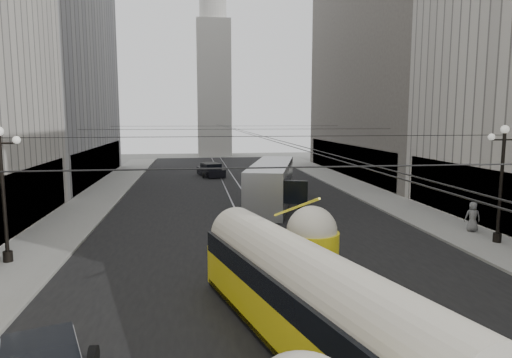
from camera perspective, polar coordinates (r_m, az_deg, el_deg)
name	(u,v)px	position (r m, az deg, el deg)	size (l,w,h in m)	color
road	(241,202)	(37.61, -1.88, -2.91)	(20.00, 85.00, 0.02)	black
sidewalk_left	(99,197)	(41.67, -19.06, -2.19)	(4.00, 72.00, 0.15)	gray
sidewalk_right	(365,191)	(43.80, 13.45, -1.51)	(4.00, 72.00, 0.15)	gray
rail_left	(232,202)	(37.54, -3.02, -2.94)	(0.12, 85.00, 0.04)	gray
rail_right	(250,202)	(37.70, -0.74, -2.89)	(0.12, 85.00, 0.04)	gray
building_left_far	(37,47)	(55.23, -25.66, 14.64)	(12.60, 28.60, 28.60)	#999999
building_right_far	(397,37)	(58.19, 17.19, 16.64)	(12.60, 32.60, 32.60)	#514C47
distant_tower	(214,73)	(84.74, -5.33, 13.11)	(6.00, 6.00, 31.36)	#B2AFA8
lamppost_left_mid	(3,187)	(24.17, -29.10, -0.84)	(1.86, 0.44, 6.37)	black
lamppost_right_mid	(502,177)	(27.83, 28.35, 0.21)	(1.86, 0.44, 6.37)	black
catenary	(244,131)	(35.99, -1.57, 6.04)	(25.00, 72.00, 0.23)	black
streetcar	(309,300)	(13.96, 6.65, -14.83)	(5.64, 14.44, 3.25)	yellow
city_bus	(271,182)	(36.18, 1.94, -0.40)	(6.06, 13.62, 3.34)	#96979B
sedan_white_far	(279,181)	(45.92, 2.88, -0.26)	(2.39, 4.25, 1.27)	white
sedan_dark_far	(211,170)	(54.28, -5.66, 1.09)	(3.30, 5.34, 1.57)	black
pedestrian_sidewalk_right	(473,217)	(30.20, 25.45, -4.28)	(0.88, 0.54, 1.80)	slate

